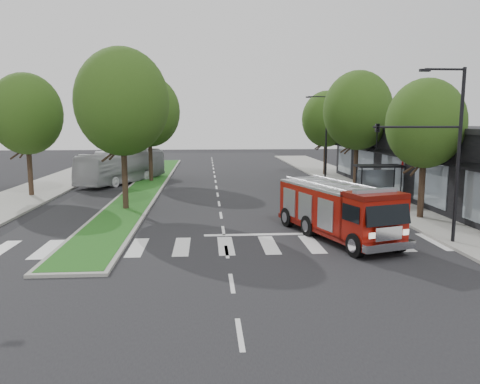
# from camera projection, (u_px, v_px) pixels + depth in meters

# --- Properties ---
(ground) EXTENTS (140.00, 140.00, 0.00)m
(ground) POSITION_uv_depth(u_px,v_px,m) (223.00, 231.00, 24.36)
(ground) COLOR black
(ground) RESTS_ON ground
(sidewalk_right) EXTENTS (5.00, 80.00, 0.15)m
(sidewalk_right) POSITION_uv_depth(u_px,v_px,m) (385.00, 196.00, 35.10)
(sidewalk_right) COLOR gray
(sidewalk_right) RESTS_ON ground
(sidewalk_left) EXTENTS (5.00, 80.00, 0.15)m
(sidewalk_left) POSITION_uv_depth(u_px,v_px,m) (14.00, 200.00, 33.17)
(sidewalk_left) COLOR gray
(sidewalk_left) RESTS_ON ground
(median) EXTENTS (3.00, 50.00, 0.15)m
(median) POSITION_uv_depth(u_px,v_px,m) (149.00, 184.00, 41.67)
(median) COLOR gray
(median) RESTS_ON ground
(storefront_row) EXTENTS (8.00, 30.00, 5.00)m
(storefront_row) POSITION_uv_depth(u_px,v_px,m) (445.00, 163.00, 35.06)
(storefront_row) COLOR black
(storefront_row) RESTS_ON ground
(bus_shelter) EXTENTS (3.20, 1.60, 2.61)m
(bus_shelter) POSITION_uv_depth(u_px,v_px,m) (378.00, 173.00, 32.89)
(bus_shelter) COLOR black
(bus_shelter) RESTS_ON ground
(tree_right_near) EXTENTS (4.40, 4.40, 8.05)m
(tree_right_near) POSITION_uv_depth(u_px,v_px,m) (425.00, 124.00, 26.32)
(tree_right_near) COLOR black
(tree_right_near) RESTS_ON ground
(tree_right_mid) EXTENTS (5.60, 5.60, 9.72)m
(tree_right_mid) POSITION_uv_depth(u_px,v_px,m) (358.00, 111.00, 38.01)
(tree_right_mid) COLOR black
(tree_right_mid) RESTS_ON ground
(tree_right_far) EXTENTS (5.00, 5.00, 8.73)m
(tree_right_far) POSITION_uv_depth(u_px,v_px,m) (326.00, 119.00, 47.96)
(tree_right_far) COLOR black
(tree_right_far) RESTS_ON ground
(tree_median_near) EXTENTS (5.80, 5.80, 10.16)m
(tree_median_near) POSITION_uv_depth(u_px,v_px,m) (122.00, 102.00, 28.82)
(tree_median_near) COLOR black
(tree_median_near) RESTS_ON ground
(tree_median_far) EXTENTS (5.60, 5.60, 9.72)m
(tree_median_far) POSITION_uv_depth(u_px,v_px,m) (149.00, 112.00, 42.67)
(tree_median_far) COLOR black
(tree_median_far) RESTS_ON ground
(tree_left_mid) EXTENTS (5.20, 5.20, 9.16)m
(tree_left_mid) POSITION_uv_depth(u_px,v_px,m) (26.00, 114.00, 34.26)
(tree_left_mid) COLOR black
(tree_left_mid) RESTS_ON ground
(streetlight_right_near) EXTENTS (4.08, 0.22, 8.00)m
(streetlight_right_near) POSITION_uv_depth(u_px,v_px,m) (440.00, 144.00, 20.89)
(streetlight_right_near) COLOR black
(streetlight_right_near) RESTS_ON ground
(streetlight_right_far) EXTENTS (2.11, 0.20, 8.00)m
(streetlight_right_far) POSITION_uv_depth(u_px,v_px,m) (325.00, 134.00, 44.14)
(streetlight_right_far) COLOR black
(streetlight_right_far) RESTS_ON ground
(fire_engine) EXTENTS (4.70, 8.47, 2.82)m
(fire_engine) POSITION_uv_depth(u_px,v_px,m) (337.00, 211.00, 22.69)
(fire_engine) COLOR #4F0804
(fire_engine) RESTS_ON ground
(city_bus) EXTENTS (6.89, 10.96, 3.04)m
(city_bus) POSITION_uv_depth(u_px,v_px,m) (123.00, 166.00, 42.87)
(city_bus) COLOR #B2B2B7
(city_bus) RESTS_ON ground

